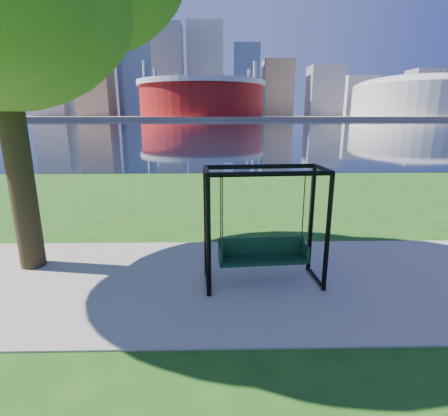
{
  "coord_description": "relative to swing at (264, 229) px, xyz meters",
  "views": [
    {
      "loc": [
        -0.24,
        -6.48,
        3.02
      ],
      "look_at": [
        -0.1,
        0.0,
        1.29
      ],
      "focal_mm": 28.0,
      "sensor_mm": 36.0,
      "label": 1
    }
  ],
  "objects": [
    {
      "name": "ground",
      "position": [
        -0.6,
        0.57,
        -1.04
      ],
      "size": [
        900.0,
        900.0,
        0.0
      ],
      "primitive_type": "plane",
      "color": "#1E5114",
      "rests_on": "ground"
    },
    {
      "name": "path",
      "position": [
        -0.6,
        0.07,
        -1.03
      ],
      "size": [
        120.0,
        4.0,
        0.03
      ],
      "primitive_type": "cube",
      "color": "#9E937F",
      "rests_on": "ground"
    },
    {
      "name": "river",
      "position": [
        -0.6,
        102.57,
        -1.03
      ],
      "size": [
        900.0,
        180.0,
        0.02
      ],
      "primitive_type": "cube",
      "color": "black",
      "rests_on": "ground"
    },
    {
      "name": "far_bank",
      "position": [
        -0.6,
        306.57,
        -0.04
      ],
      "size": [
        900.0,
        228.0,
        2.0
      ],
      "primitive_type": "cube",
      "color": "#937F60",
      "rests_on": "ground"
    },
    {
      "name": "stadium",
      "position": [
        -10.6,
        235.57,
        13.19
      ],
      "size": [
        83.0,
        83.0,
        32.0
      ],
      "color": "maroon",
      "rests_on": "far_bank"
    },
    {
      "name": "arena",
      "position": [
        134.4,
        235.57,
        14.83
      ],
      "size": [
        84.0,
        84.0,
        26.56
      ],
      "color": "beige",
      "rests_on": "far_bank"
    },
    {
      "name": "skyline",
      "position": [
        -4.87,
        319.97,
        34.85
      ],
      "size": [
        392.0,
        66.0,
        96.5
      ],
      "color": "gray",
      "rests_on": "far_bank"
    },
    {
      "name": "swing",
      "position": [
        0.0,
        0.0,
        0.0
      ],
      "size": [
        2.17,
        1.07,
        2.16
      ],
      "rotation": [
        0.0,
        0.0,
        0.08
      ],
      "color": "black",
      "rests_on": "ground"
    }
  ]
}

